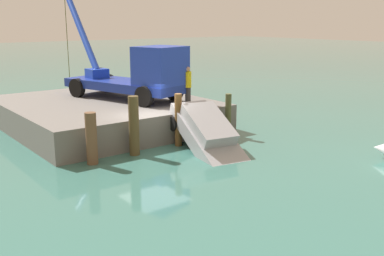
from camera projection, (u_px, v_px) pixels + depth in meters
ground at (154, 145)px, 20.01m from camera, size 200.00×200.00×0.00m
dock at (104, 113)px, 23.52m from camera, size 10.29×9.23×1.34m
crane_truck at (136, 73)px, 23.11m from camera, size 11.20×4.13×6.21m
dock_worker at (188, 85)px, 22.36m from camera, size 0.34×0.34×1.81m
salvaged_car at (208, 135)px, 18.90m from camera, size 4.48×2.59×2.74m
piling_near at (91, 138)px, 17.13m from camera, size 0.43×0.43×2.01m
piling_mid at (134, 126)px, 18.26m from camera, size 0.42×0.42×2.43m
piling_far at (178, 120)px, 19.61m from camera, size 0.31×0.31×2.31m
piling_end at (228, 115)px, 21.17m from camera, size 0.28×0.28×2.05m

